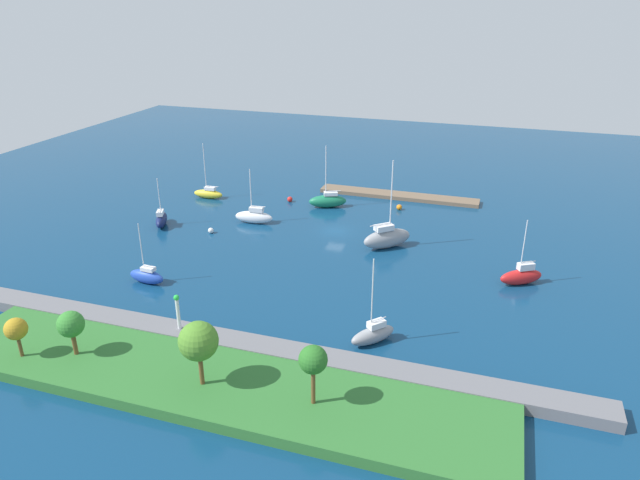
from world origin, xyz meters
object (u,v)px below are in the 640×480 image
Objects in this scene: harbor_beacon at (178,309)px; mooring_buoy_white at (211,230)px; park_tree_midwest at (71,325)px; sailboat_blue_near_pier at (147,276)px; sailboat_gray_inner_mooring at (373,334)px; sailboat_green_along_channel at (328,201)px; sailboat_red_center_basin at (521,276)px; sailboat_gray_lone_north at (387,238)px; sailboat_navy_mid_basin at (161,219)px; mooring_buoy_red at (290,199)px; sailboat_yellow_by_breakwater at (208,193)px; pier_dock at (398,196)px; sailboat_white_west_end at (254,216)px; park_tree_center at (198,341)px; park_tree_mideast at (16,329)px; mooring_buoy_orange at (399,207)px; park_tree_east at (313,360)px.

harbor_beacon reaches higher than mooring_buoy_white.
park_tree_midwest reaches higher than harbor_beacon.
park_tree_midwest is 16.44m from sailboat_blue_near_pier.
sailboat_green_along_channel is (15.70, -35.58, 0.16)m from sailboat_gray_inner_mooring.
sailboat_gray_lone_north is at bearing -48.38° from sailboat_red_center_basin.
park_tree_midwest is 0.61× the size of sailboat_navy_mid_basin.
mooring_buoy_red is at bearing -58.00° from sailboat_red_center_basin.
pier_dock is at bearing -163.25° from sailboat_yellow_by_breakwater.
sailboat_gray_inner_mooring is 1.10× the size of sailboat_white_west_end.
sailboat_gray_lone_north reaches higher than sailboat_red_center_basin.
park_tree_midwest is at bearing 86.69° from mooring_buoy_red.
sailboat_yellow_by_breakwater is at bearing -62.38° from park_tree_center.
mooring_buoy_red is at bearing -104.96° from sailboat_white_west_end.
sailboat_blue_near_pier is 9.48× the size of mooring_buoy_white.
pier_dock is at bearing -115.48° from sailboat_blue_near_pier.
sailboat_red_center_basin reaches higher than harbor_beacon.
harbor_beacon is 27.38m from mooring_buoy_white.
sailboat_green_along_channel is 0.83× the size of sailboat_gray_lone_north.
sailboat_red_center_basin reaches higher than pier_dock.
sailboat_green_along_channel reaches higher than park_tree_mideast.
sailboat_white_west_end is (37.77, -8.27, -0.04)m from sailboat_red_center_basin.
park_tree_center is 0.73× the size of sailboat_red_center_basin.
park_tree_center is 36.46m from mooring_buoy_white.
pier_dock is 2.65× the size of sailboat_green_along_channel.
harbor_beacon is 45.26m from mooring_buoy_orange.
sailboat_green_along_channel reaches higher than park_tree_center.
mooring_buoy_orange is (-31.89, -17.49, -0.59)m from sailboat_navy_mid_basin.
sailboat_red_center_basin is 40.65m from mooring_buoy_red.
pier_dock is 33.42× the size of mooring_buoy_white.
sailboat_green_along_channel reaches higher than park_tree_east.
sailboat_navy_mid_basin is at bearing 13.55° from sailboat_green_along_channel.
sailboat_gray_inner_mooring reaches higher than pier_dock.
park_tree_midwest is at bearing 70.94° from pier_dock.
park_tree_center is at bearing -166.54° from sailboat_navy_mid_basin.
sailboat_yellow_by_breakwater is (17.65, -38.81, -2.45)m from harbor_beacon.
sailboat_yellow_by_breakwater reaches higher than mooring_buoy_red.
park_tree_mideast is at bearing -167.67° from sailboat_gray_lone_north.
harbor_beacon is 0.63× the size of park_tree_center.
pier_dock is 4.96× the size of park_tree_east.
sailboat_gray_lone_north is at bearing -109.23° from sailboat_navy_mid_basin.
sailboat_red_center_basin reaches higher than park_tree_mideast.
park_tree_midwest reaches higher than pier_dock.
sailboat_blue_near_pier is at bearing 60.77° from pier_dock.
mooring_buoy_white is at bearing -34.28° from sailboat_red_center_basin.
sailboat_white_west_end is at bearing -127.70° from mooring_buoy_white.
mooring_buoy_red is at bearing 102.93° from sailboat_gray_lone_north.
sailboat_green_along_channel is 13.00m from sailboat_white_west_end.
sailboat_green_along_channel is 33.92m from sailboat_blue_near_pier.
park_tree_center is at bearing 178.59° from park_tree_midwest.
sailboat_white_west_end is at bearing -95.31° from sailboat_gray_inner_mooring.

